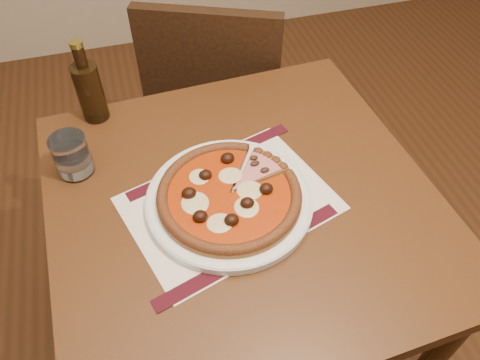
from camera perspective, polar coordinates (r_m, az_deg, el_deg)
name	(u,v)px	position (r m, az deg, el deg)	size (l,w,h in m)	color
table	(242,225)	(1.07, 0.30, -5.48)	(0.84, 0.84, 0.75)	#583114
chair_far	(217,99)	(1.61, -2.80, 9.79)	(0.55, 0.55, 0.89)	black
placemat	(230,203)	(0.97, -1.29, -2.87)	(0.41, 0.29, 0.00)	white
plate	(229,200)	(0.97, -1.30, -2.50)	(0.34, 0.34, 0.02)	white
pizza	(229,194)	(0.95, -1.34, -1.76)	(0.30, 0.30, 0.04)	#905E23
ham_slice	(256,167)	(1.01, 1.96, 1.61)	(0.13, 0.11, 0.02)	#905E23
water_glass	(72,155)	(1.06, -19.82, 2.83)	(0.08, 0.08, 0.09)	white
bottle	(89,90)	(1.17, -17.88, 10.45)	(0.06, 0.06, 0.21)	#321F0C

